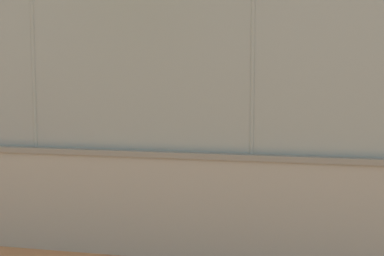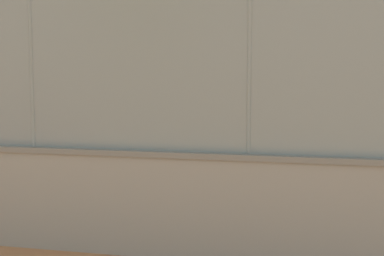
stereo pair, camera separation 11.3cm
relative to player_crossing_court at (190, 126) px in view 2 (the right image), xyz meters
name	(u,v)px [view 2 (the right image)]	position (x,y,z in m)	size (l,w,h in m)	color
ground_plane	(187,142)	(0.91, -3.39, -0.96)	(260.00, 260.00, 0.00)	#A36B42
perimeter_wall	(36,196)	(0.28, 9.06, -0.18)	(33.24, 0.36, 1.55)	gray
fence_panel_on_wall	(32,71)	(0.28, 9.06, 1.72)	(32.65, 0.09, 2.28)	gray
player_crossing_court	(190,126)	(0.00, 0.00, 0.00)	(1.02, 0.90, 1.63)	navy
player_baseline_waiting	(293,140)	(-3.29, 2.33, -0.04)	(1.24, 0.74, 1.56)	#B2B2B2
sports_ball	(157,123)	(0.42, 2.10, 0.30)	(0.21, 0.21, 0.21)	white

